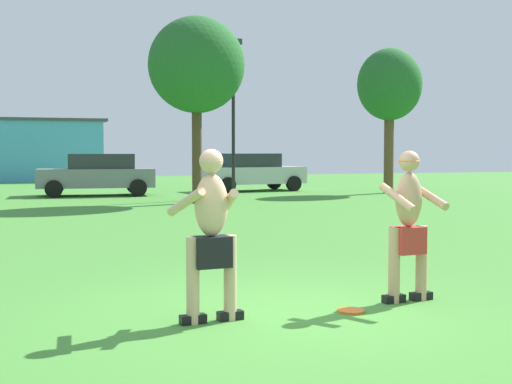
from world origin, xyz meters
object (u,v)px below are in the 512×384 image
(lamp_post, at_px, (233,101))
(tree_left_field, at_px, (196,66))
(player_near, at_px, (211,231))
(tree_right_field, at_px, (390,86))
(car_silver_near_post, at_px, (251,171))
(car_gray_mid_lot, at_px, (97,174))
(frisbee, at_px, (351,311))
(player_in_red, at_px, (409,218))

(lamp_post, xyz_separation_m, tree_left_field, (-1.79, -1.79, 0.96))
(player_near, distance_m, tree_right_field, 22.35)
(car_silver_near_post, distance_m, tree_right_field, 6.67)
(car_gray_mid_lot, bearing_deg, frisbee, -88.99)
(frisbee, relative_size, lamp_post, 0.05)
(tree_right_field, bearing_deg, car_gray_mid_lot, 169.13)
(player_near, xyz_separation_m, lamp_post, (5.57, 17.37, 2.55))
(player_in_red, distance_m, tree_left_field, 15.84)
(lamp_post, relative_size, tree_left_field, 0.94)
(player_near, xyz_separation_m, tree_right_field, (12.36, 18.32, 3.35))
(lamp_post, height_order, tree_right_field, tree_right_field)
(player_near, xyz_separation_m, player_in_red, (2.36, 0.20, 0.03))
(car_gray_mid_lot, height_order, tree_left_field, tree_left_field)
(frisbee, bearing_deg, tree_left_field, 81.72)
(player_near, xyz_separation_m, tree_left_field, (3.78, 15.58, 3.51))
(frisbee, distance_m, tree_left_field, 16.42)
(player_in_red, distance_m, frisbee, 1.29)
(player_near, height_order, car_silver_near_post, player_near)
(tree_left_field, bearing_deg, player_in_red, -95.30)
(player_near, relative_size, tree_left_field, 0.29)
(frisbee, height_order, lamp_post, lamp_post)
(lamp_post, bearing_deg, car_gray_mid_lot, 145.02)
(frisbee, relative_size, car_silver_near_post, 0.07)
(car_gray_mid_lot, xyz_separation_m, tree_left_field, (2.64, -4.89, 3.60))
(player_in_red, xyz_separation_m, car_gray_mid_lot, (-1.21, 20.28, -0.12))
(tree_right_field, bearing_deg, car_silver_near_post, 146.38)
(car_silver_near_post, bearing_deg, player_near, -109.49)
(player_near, relative_size, car_gray_mid_lot, 0.39)
(tree_right_field, bearing_deg, player_in_red, -118.90)
(car_silver_near_post, bearing_deg, tree_right_field, -33.62)
(car_gray_mid_lot, relative_size, tree_left_field, 0.74)
(car_gray_mid_lot, bearing_deg, lamp_post, -34.98)
(car_silver_near_post, bearing_deg, lamp_post, -116.34)
(lamp_post, bearing_deg, tree_left_field, -134.90)
(car_gray_mid_lot, height_order, tree_right_field, tree_right_field)
(tree_left_field, distance_m, tree_right_field, 9.01)
(player_near, bearing_deg, tree_right_field, 55.99)
(player_near, relative_size, lamp_post, 0.31)
(frisbee, relative_size, car_gray_mid_lot, 0.07)
(player_in_red, distance_m, lamp_post, 17.66)
(frisbee, bearing_deg, player_in_red, 17.47)
(car_gray_mid_lot, bearing_deg, tree_left_field, -61.64)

